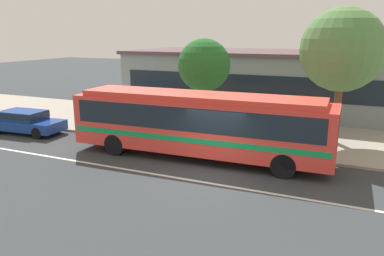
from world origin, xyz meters
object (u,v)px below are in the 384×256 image
(pedestrian_walking_along_curb, at_px, (243,128))
(street_tree_mid_block, at_px, (342,50))
(bus_stop_sign, at_px, (287,120))
(transit_bus, at_px, (199,121))
(sedan_behind_bus, at_px, (25,121))
(street_tree_near_stop, at_px, (204,66))
(pedestrian_waiting_near_sign, at_px, (316,129))

(pedestrian_walking_along_curb, relative_size, street_tree_mid_block, 0.26)
(bus_stop_sign, bearing_deg, transit_bus, -148.95)
(sedan_behind_bus, bearing_deg, street_tree_near_stop, 26.33)
(transit_bus, relative_size, street_tree_mid_block, 1.77)
(pedestrian_waiting_near_sign, height_order, pedestrian_walking_along_curb, pedestrian_walking_along_curb)
(street_tree_near_stop, distance_m, street_tree_mid_block, 7.20)
(sedan_behind_bus, bearing_deg, street_tree_mid_block, 15.91)
(transit_bus, distance_m, sedan_behind_bus, 10.79)
(sedan_behind_bus, bearing_deg, pedestrian_walking_along_curb, 7.67)
(sedan_behind_bus, relative_size, pedestrian_waiting_near_sign, 2.61)
(sedan_behind_bus, relative_size, street_tree_near_stop, 0.85)
(sedan_behind_bus, relative_size, bus_stop_sign, 1.82)
(pedestrian_waiting_near_sign, distance_m, pedestrian_walking_along_curb, 3.48)
(pedestrian_walking_along_curb, xyz_separation_m, bus_stop_sign, (2.00, 0.35, 0.51))
(sedan_behind_bus, bearing_deg, bus_stop_sign, 8.00)
(street_tree_near_stop, relative_size, street_tree_mid_block, 0.78)
(transit_bus, distance_m, street_tree_near_stop, 5.32)
(sedan_behind_bus, xyz_separation_m, pedestrian_waiting_near_sign, (15.45, 3.02, 0.38))
(bus_stop_sign, bearing_deg, pedestrian_waiting_near_sign, 40.39)
(sedan_behind_bus, distance_m, pedestrian_walking_along_curb, 12.38)
(pedestrian_walking_along_curb, relative_size, street_tree_near_stop, 0.34)
(sedan_behind_bus, distance_m, bus_stop_sign, 14.43)
(pedestrian_waiting_near_sign, distance_m, bus_stop_sign, 1.67)
(sedan_behind_bus, height_order, bus_stop_sign, bus_stop_sign)
(pedestrian_waiting_near_sign, bearing_deg, transit_bus, -146.37)
(transit_bus, xyz_separation_m, street_tree_near_stop, (-1.66, 4.61, 2.07))
(transit_bus, relative_size, street_tree_near_stop, 2.29)
(transit_bus, distance_m, street_tree_mid_block, 7.85)
(transit_bus, bearing_deg, sedan_behind_bus, 179.39)
(bus_stop_sign, xyz_separation_m, street_tree_mid_block, (1.96, 2.62, 3.07))
(sedan_behind_bus, distance_m, street_tree_mid_block, 17.34)
(pedestrian_waiting_near_sign, bearing_deg, street_tree_mid_block, 64.44)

